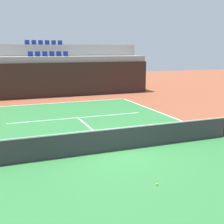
# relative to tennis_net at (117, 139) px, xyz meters

# --- Properties ---
(ground_plane) EXTENTS (80.00, 80.00, 0.00)m
(ground_plane) POSITION_rel_tennis_net_xyz_m (0.00, 0.00, -0.51)
(ground_plane) COLOR brown
(court_surface) EXTENTS (11.00, 24.00, 0.01)m
(court_surface) POSITION_rel_tennis_net_xyz_m (0.00, 0.00, -0.50)
(court_surface) COLOR #2D7238
(court_surface) RESTS_ON ground_plane
(baseline_far) EXTENTS (11.00, 0.10, 0.00)m
(baseline_far) POSITION_rel_tennis_net_xyz_m (0.00, 11.95, -0.50)
(baseline_far) COLOR white
(baseline_far) RESTS_ON court_surface
(sideline_right) EXTENTS (0.10, 24.00, 0.00)m
(sideline_right) POSITION_rel_tennis_net_xyz_m (5.45, 0.00, -0.50)
(sideline_right) COLOR white
(sideline_right) RESTS_ON court_surface
(service_line_far) EXTENTS (8.26, 0.10, 0.00)m
(service_line_far) POSITION_rel_tennis_net_xyz_m (0.00, 6.40, -0.50)
(service_line_far) COLOR white
(service_line_far) RESTS_ON court_surface
(centre_service_line) EXTENTS (0.10, 6.40, 0.00)m
(centre_service_line) POSITION_rel_tennis_net_xyz_m (0.00, 3.20, -0.50)
(centre_service_line) COLOR white
(centre_service_line) RESTS_ON court_surface
(back_wall) EXTENTS (18.11, 0.30, 3.00)m
(back_wall) POSITION_rel_tennis_net_xyz_m (0.00, 14.98, 0.99)
(back_wall) COLOR black
(back_wall) RESTS_ON ground_plane
(stands_tier_lower) EXTENTS (18.11, 2.40, 3.51)m
(stands_tier_lower) POSITION_rel_tennis_net_xyz_m (0.00, 16.33, 1.25)
(stands_tier_lower) COLOR #9E9E99
(stands_tier_lower) RESTS_ON ground_plane
(stands_tier_upper) EXTENTS (18.11, 2.40, 4.56)m
(stands_tier_upper) POSITION_rel_tennis_net_xyz_m (0.00, 18.73, 1.77)
(stands_tier_upper) COLOR #9E9E99
(stands_tier_upper) RESTS_ON ground_plane
(seating_row_lower) EXTENTS (3.59, 0.44, 0.44)m
(seating_row_lower) POSITION_rel_tennis_net_xyz_m (-0.00, 16.43, 3.13)
(seating_row_lower) COLOR navy
(seating_row_lower) RESTS_ON stands_tier_lower
(seating_row_upper) EXTENTS (3.59, 0.44, 0.44)m
(seating_row_upper) POSITION_rel_tennis_net_xyz_m (-0.00, 18.83, 4.18)
(seating_row_upper) COLOR navy
(seating_row_upper) RESTS_ON stands_tier_upper
(tennis_net) EXTENTS (11.08, 0.08, 1.07)m
(tennis_net) POSITION_rel_tennis_net_xyz_m (0.00, 0.00, 0.00)
(tennis_net) COLOR black
(tennis_net) RESTS_ON court_surface
(tennis_ball_0) EXTENTS (0.07, 0.07, 0.07)m
(tennis_ball_0) POSITION_rel_tennis_net_xyz_m (-0.05, -3.34, -0.47)
(tennis_ball_0) COLOR #CCE033
(tennis_ball_0) RESTS_ON court_surface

